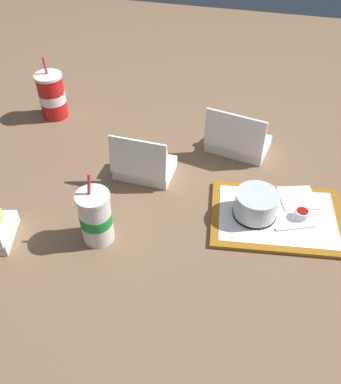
{
  "coord_description": "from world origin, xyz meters",
  "views": [
    {
      "loc": [
        -0.21,
        0.86,
        0.89
      ],
      "look_at": [
        -0.0,
        -0.01,
        0.05
      ],
      "focal_mm": 40.0,
      "sensor_mm": 36.0,
      "label": 1
    }
  ],
  "objects_px": {
    "ketchup_cup": "(302,214)",
    "clamshell_hotdog_left": "(238,140)",
    "cake_container": "(256,205)",
    "plastic_fork": "(295,227)",
    "clamshell_sandwich_right": "(144,163)",
    "food_tray": "(277,217)",
    "soda_cup_back": "(96,217)",
    "soda_cup_right": "(52,96)"
  },
  "relations": [
    {
      "from": "ketchup_cup",
      "to": "soda_cup_right",
      "type": "distance_m",
      "value": 0.96
    },
    {
      "from": "clamshell_hotdog_left",
      "to": "soda_cup_right",
      "type": "relative_size",
      "value": 0.97
    },
    {
      "from": "food_tray",
      "to": "soda_cup_right",
      "type": "xyz_separation_m",
      "value": [
        0.84,
        -0.35,
        0.08
      ]
    },
    {
      "from": "ketchup_cup",
      "to": "cake_container",
      "type": "bearing_deg",
      "value": 8.44
    },
    {
      "from": "clamshell_sandwich_right",
      "to": "soda_cup_right",
      "type": "height_order",
      "value": "soda_cup_right"
    },
    {
      "from": "soda_cup_back",
      "to": "cake_container",
      "type": "bearing_deg",
      "value": -156.66
    },
    {
      "from": "food_tray",
      "to": "plastic_fork",
      "type": "distance_m",
      "value": 0.06
    },
    {
      "from": "clamshell_sandwich_right",
      "to": "clamshell_hotdog_left",
      "type": "bearing_deg",
      "value": -144.01
    },
    {
      "from": "food_tray",
      "to": "clamshell_sandwich_right",
      "type": "height_order",
      "value": "clamshell_sandwich_right"
    },
    {
      "from": "cake_container",
      "to": "soda_cup_back",
      "type": "height_order",
      "value": "soda_cup_back"
    },
    {
      "from": "ketchup_cup",
      "to": "plastic_fork",
      "type": "height_order",
      "value": "ketchup_cup"
    },
    {
      "from": "plastic_fork",
      "to": "clamshell_hotdog_left",
      "type": "bearing_deg",
      "value": -80.83
    },
    {
      "from": "cake_container",
      "to": "ketchup_cup",
      "type": "bearing_deg",
      "value": -171.56
    },
    {
      "from": "soda_cup_back",
      "to": "ketchup_cup",
      "type": "bearing_deg",
      "value": -160.06
    },
    {
      "from": "cake_container",
      "to": "plastic_fork",
      "type": "bearing_deg",
      "value": 166.35
    },
    {
      "from": "food_tray",
      "to": "cake_container",
      "type": "relative_size",
      "value": 3.26
    },
    {
      "from": "food_tray",
      "to": "plastic_fork",
      "type": "bearing_deg",
      "value": 143.03
    },
    {
      "from": "ketchup_cup",
      "to": "plastic_fork",
      "type": "xyz_separation_m",
      "value": [
        0.02,
        0.05,
        -0.01
      ]
    },
    {
      "from": "food_tray",
      "to": "ketchup_cup",
      "type": "height_order",
      "value": "ketchup_cup"
    },
    {
      "from": "ketchup_cup",
      "to": "clamshell_sandwich_right",
      "type": "distance_m",
      "value": 0.49
    },
    {
      "from": "plastic_fork",
      "to": "clamshell_sandwich_right",
      "type": "distance_m",
      "value": 0.49
    },
    {
      "from": "soda_cup_back",
      "to": "soda_cup_right",
      "type": "bearing_deg",
      "value": -55.14
    },
    {
      "from": "plastic_fork",
      "to": "soda_cup_right",
      "type": "bearing_deg",
      "value": -45.16
    },
    {
      "from": "plastic_fork",
      "to": "clamshell_sandwich_right",
      "type": "height_order",
      "value": "clamshell_sandwich_right"
    },
    {
      "from": "plastic_fork",
      "to": "soda_cup_back",
      "type": "xyz_separation_m",
      "value": [
        0.52,
        0.15,
        0.06
      ]
    },
    {
      "from": "clamshell_sandwich_right",
      "to": "soda_cup_back",
      "type": "relative_size",
      "value": 0.83
    },
    {
      "from": "ketchup_cup",
      "to": "plastic_fork",
      "type": "bearing_deg",
      "value": 71.49
    },
    {
      "from": "plastic_fork",
      "to": "ketchup_cup",
      "type": "bearing_deg",
      "value": -130.2
    },
    {
      "from": "clamshell_hotdog_left",
      "to": "soda_cup_right",
      "type": "bearing_deg",
      "value": -4.26
    },
    {
      "from": "food_tray",
      "to": "soda_cup_back",
      "type": "relative_size",
      "value": 1.83
    },
    {
      "from": "ketchup_cup",
      "to": "soda_cup_back",
      "type": "relative_size",
      "value": 0.18
    },
    {
      "from": "ketchup_cup",
      "to": "plastic_fork",
      "type": "distance_m",
      "value": 0.05
    },
    {
      "from": "ketchup_cup",
      "to": "clamshell_hotdog_left",
      "type": "relative_size",
      "value": 0.18
    },
    {
      "from": "clamshell_sandwich_right",
      "to": "food_tray",
      "type": "bearing_deg",
      "value": 166.41
    },
    {
      "from": "ketchup_cup",
      "to": "soda_cup_right",
      "type": "height_order",
      "value": "soda_cup_right"
    },
    {
      "from": "ketchup_cup",
      "to": "clamshell_hotdog_left",
      "type": "xyz_separation_m",
      "value": [
        0.21,
        -0.29,
        0.01
      ]
    },
    {
      "from": "ketchup_cup",
      "to": "clamshell_hotdog_left",
      "type": "distance_m",
      "value": 0.36
    },
    {
      "from": "food_tray",
      "to": "cake_container",
      "type": "distance_m",
      "value": 0.08
    },
    {
      "from": "clamshell_sandwich_right",
      "to": "soda_cup_right",
      "type": "distance_m",
      "value": 0.49
    },
    {
      "from": "cake_container",
      "to": "soda_cup_back",
      "type": "xyz_separation_m",
      "value": [
        0.4,
        0.17,
        0.03
      ]
    },
    {
      "from": "cake_container",
      "to": "clamshell_sandwich_right",
      "type": "height_order",
      "value": "clamshell_sandwich_right"
    },
    {
      "from": "soda_cup_back",
      "to": "soda_cup_right",
      "type": "height_order",
      "value": "soda_cup_right"
    }
  ]
}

